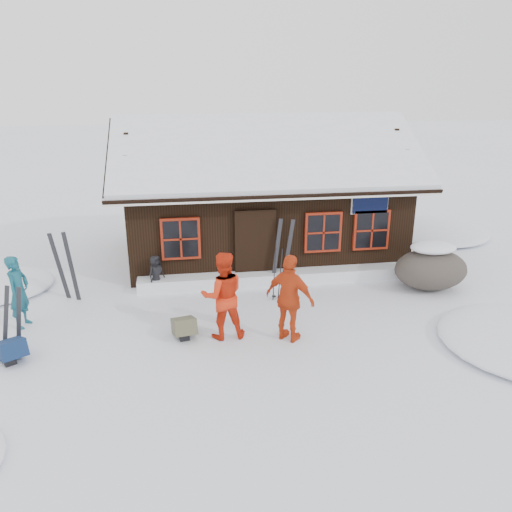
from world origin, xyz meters
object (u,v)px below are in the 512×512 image
at_px(skier_teal, 19,292).
at_px(boulder, 431,268).
at_px(backpack_blue, 12,353).
at_px(ski_poles, 277,275).
at_px(backpack_olive, 184,330).
at_px(skier_orange_right, 290,299).
at_px(skier_orange_left, 223,296).
at_px(ski_pair_left, 12,320).
at_px(skier_crouched, 156,273).

xyz_separation_m(skier_teal, boulder, (10.20, 0.63, -0.26)).
xyz_separation_m(skier_teal, backpack_blue, (0.20, -1.57, -0.67)).
bearing_deg(skier_teal, ski_poles, -69.24).
bearing_deg(backpack_olive, skier_orange_right, -22.16).
height_order(skier_teal, backpack_olive, skier_teal).
distance_m(skier_orange_left, ski_pair_left, 4.30).
bearing_deg(ski_pair_left, boulder, 8.38).
bearing_deg(skier_crouched, backpack_olive, -119.39).
height_order(skier_orange_left, ski_poles, skier_orange_left).
bearing_deg(ski_pair_left, skier_teal, 96.68).
relative_size(ski_poles, backpack_olive, 2.25).
distance_m(skier_crouched, ski_poles, 3.23).
bearing_deg(skier_orange_right, backpack_blue, 41.50).
bearing_deg(ski_poles, skier_orange_left, -130.99).
bearing_deg(skier_teal, backpack_blue, -157.08).
height_order(skier_crouched, backpack_blue, skier_crouched).
distance_m(skier_orange_right, ski_poles, 2.16).
xyz_separation_m(skier_crouched, backpack_blue, (-2.74, -3.15, -0.32)).
xyz_separation_m(skier_crouched, backpack_olive, (0.67, -2.69, -0.33)).
distance_m(skier_orange_left, boulder, 6.04).
bearing_deg(boulder, backpack_olive, -165.23).
bearing_deg(skier_orange_right, ski_pair_left, 37.54).
distance_m(skier_teal, ski_pair_left, 1.20).
relative_size(skier_crouched, ski_poles, 0.70).
relative_size(skier_teal, backpack_olive, 2.67).
bearing_deg(skier_crouched, ski_pair_left, -178.43).
relative_size(skier_teal, skier_orange_left, 0.87).
height_order(boulder, ski_pair_left, ski_pair_left).
relative_size(skier_teal, ski_poles, 1.19).
distance_m(ski_pair_left, ski_poles, 6.08).
bearing_deg(skier_teal, backpack_olive, -91.54).
height_order(skier_teal, skier_orange_left, skier_orange_left).
bearing_deg(skier_orange_left, ski_pair_left, -3.22).
height_order(skier_teal, ski_pair_left, skier_teal).
bearing_deg(skier_crouched, ski_poles, -61.89).
xyz_separation_m(skier_teal, skier_crouched, (2.95, 1.58, -0.34)).
height_order(skier_orange_left, skier_orange_right, skier_orange_left).
distance_m(ski_poles, backpack_blue, 6.19).
height_order(skier_orange_right, boulder, skier_orange_right).
bearing_deg(backpack_blue, boulder, -19.11).
height_order(ski_pair_left, ski_poles, ski_pair_left).
relative_size(skier_orange_right, backpack_olive, 3.06).
bearing_deg(boulder, skier_orange_left, -162.15).
xyz_separation_m(skier_teal, ski_poles, (6.00, 0.55, -0.17)).
relative_size(boulder, ski_pair_left, 1.31).
bearing_deg(boulder, skier_teal, -176.46).
bearing_deg(ski_pair_left, skier_orange_left, -2.38).
bearing_deg(backpack_olive, boulder, 4.58).
xyz_separation_m(skier_orange_left, boulder, (5.74, 1.85, -0.39)).
xyz_separation_m(skier_teal, skier_orange_left, (4.46, -1.22, 0.13)).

